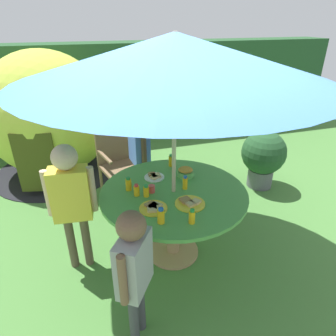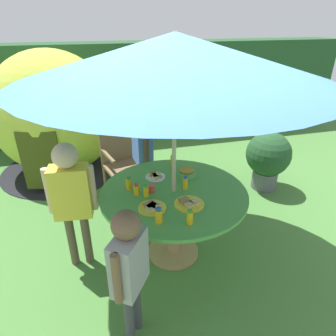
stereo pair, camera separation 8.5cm
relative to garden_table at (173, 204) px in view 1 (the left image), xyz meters
The scene contains 22 objects.
ground_plane 0.59m from the garden_table, ahead, with size 10.00×10.00×0.02m, color #477A38.
hedge_backdrop 3.62m from the garden_table, 90.00° to the left, with size 9.00×0.70×1.74m, color #234C28.
garden_table is the anchor object (origin of this frame).
patio_umbrella 1.29m from the garden_table, ahead, with size 2.42×2.42×2.05m.
wooden_chair 1.29m from the garden_table, 104.47° to the left, with size 0.57×0.57×0.94m.
dome_tent 2.53m from the garden_table, 117.29° to the left, with size 2.20×2.20×1.78m.
potted_plant 1.83m from the garden_table, 30.02° to the left, with size 0.59×0.59×0.81m.
child_in_blue_shirt 1.04m from the garden_table, 95.41° to the left, with size 0.21×0.42×1.24m.
child_in_yellow_shirt 0.92m from the garden_table, behind, with size 0.42×0.21×1.25m.
child_in_grey_shirt 0.93m from the garden_table, 124.47° to the right, with size 0.30×0.33×1.11m.
snack_bowl 0.37m from the garden_table, 50.01° to the left, with size 0.17×0.17×0.09m.
plate_mid_right 0.29m from the garden_table, 74.80° to the right, with size 0.26×0.26×0.03m.
plate_center_back 0.35m from the garden_table, 109.00° to the left, with size 0.20×0.20×0.03m.
plate_far_left 0.36m from the garden_table, 139.14° to the right, with size 0.23×0.23×0.03m.
juice_bottle_near_left 0.52m from the garden_table, 91.54° to the right, with size 0.05×0.05×0.12m.
juice_bottle_near_right 0.23m from the garden_table, ahead, with size 0.05×0.05×0.13m.
juice_bottle_far_right 0.39m from the garden_table, behind, with size 0.05×0.05×0.11m.
juice_bottle_center_front 0.52m from the garden_table, 120.01° to the right, with size 0.06×0.06×0.13m.
juice_bottle_mid_left 0.55m from the garden_table, 74.67° to the left, with size 0.05×0.05×0.13m.
juice_bottle_front_edge 0.32m from the garden_table, behind, with size 0.05×0.05×0.11m.
juice_bottle_back_edge 0.46m from the garden_table, 159.76° to the left, with size 0.06×0.06×0.13m.
cup_near 0.26m from the garden_table, 167.37° to the left, with size 0.06×0.06×0.07m, color #E04C47.
Camera 1 is at (-0.74, -2.19, 2.14)m, focal length 31.77 mm.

